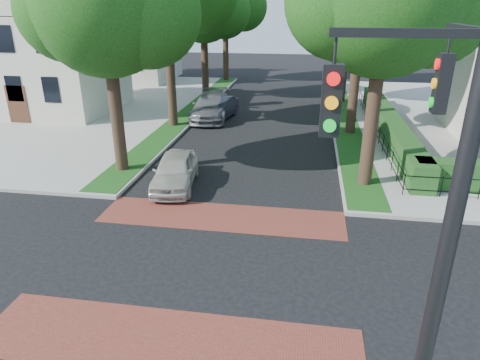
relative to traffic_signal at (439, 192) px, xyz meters
name	(u,v)px	position (x,y,z in m)	size (l,w,h in m)	color
ground	(201,265)	(-4.89, 4.41, -4.71)	(120.00, 120.00, 0.00)	black
sidewalk_nw	(15,105)	(-24.39, 23.41, -4.63)	(30.00, 30.00, 0.15)	gray
crosswalk_far	(222,217)	(-4.89, 7.61, -4.70)	(9.00, 2.20, 0.01)	maroon
crosswalk_near	(168,342)	(-4.89, 1.21, -4.70)	(9.00, 2.20, 0.01)	maroon
grass_strip_ne	(344,116)	(0.51, 23.51, -4.55)	(1.60, 29.80, 0.02)	#144012
grass_strip_nw	(192,110)	(-10.29, 23.51, -4.55)	(1.60, 29.80, 0.02)	#144012
tree_right_far	(350,10)	(0.71, 28.64, 2.20)	(7.25, 6.23, 9.74)	black
tree_right_back	(343,5)	(0.72, 37.64, 2.56)	(7.50, 6.45, 10.20)	black
tree_left_near	(109,5)	(-10.28, 11.64, 2.56)	(7.50, 6.45, 10.20)	black
tree_left_far	(205,7)	(-10.29, 28.63, 2.41)	(7.00, 6.02, 9.86)	black
tree_left_back	(227,3)	(-10.28, 37.65, 2.70)	(7.75, 6.66, 10.44)	black
hedge_main_road	(389,124)	(2.81, 19.41, -3.96)	(1.00, 18.00, 1.20)	#184619
fence_main_road	(375,126)	(2.01, 19.41, -4.11)	(0.06, 18.00, 0.90)	black
house_left_near	(44,39)	(-20.38, 22.41, 0.33)	(10.00, 9.00, 10.14)	beige
house_left_far	(125,29)	(-20.38, 36.41, 0.33)	(10.00, 9.00, 10.14)	beige
traffic_signal	(439,192)	(0.00, 0.00, 0.00)	(2.17, 2.00, 8.00)	black
parked_car_front	(175,170)	(-7.43, 10.18, -3.99)	(1.69, 4.19, 1.43)	#B7B2A5
parked_car_middle	(218,108)	(-7.98, 21.84, -3.96)	(1.59, 4.56, 1.50)	#1D212C
parked_car_rear	(211,106)	(-8.49, 22.02, -3.87)	(2.35, 5.78, 1.68)	slate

